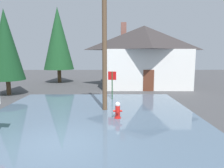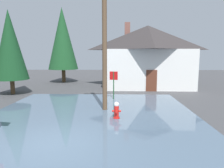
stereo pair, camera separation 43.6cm
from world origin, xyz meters
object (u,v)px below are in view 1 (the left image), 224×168
at_px(fire_hydrant, 118,111).
at_px(pine_tree_short_left, 58,39).
at_px(utility_pole, 105,37).
at_px(stop_sign_far, 112,80).
at_px(pine_tree_mid_left, 6,45).
at_px(house, 144,55).

height_order(fire_hydrant, pine_tree_short_left, pine_tree_short_left).
height_order(utility_pole, pine_tree_short_left, pine_tree_short_left).
height_order(stop_sign_far, pine_tree_mid_left, pine_tree_mid_left).
xyz_separation_m(utility_pole, pine_tree_mid_left, (-8.30, 5.17, -0.19)).
height_order(utility_pole, pine_tree_mid_left, utility_pole).
distance_m(fire_hydrant, pine_tree_short_left, 17.03).
distance_m(fire_hydrant, utility_pole, 4.33).
bearing_deg(house, pine_tree_short_left, 163.54).
bearing_deg(stop_sign_far, pine_tree_short_left, 122.29).
bearing_deg(house, fire_hydrant, -105.17).
relative_size(fire_hydrant, stop_sign_far, 0.44).
xyz_separation_m(stop_sign_far, pine_tree_mid_left, (-8.77, 2.13, 2.65)).
bearing_deg(pine_tree_mid_left, fire_hydrant, -37.41).
xyz_separation_m(house, pine_tree_mid_left, (-12.26, -5.09, 0.83)).
bearing_deg(pine_tree_mid_left, pine_tree_short_left, 73.59).
bearing_deg(utility_pole, fire_hydrant, -67.56).
relative_size(utility_pole, house, 0.90).
distance_m(house, pine_tree_mid_left, 13.30).
bearing_deg(fire_hydrant, pine_tree_mid_left, 142.59).
distance_m(utility_pole, pine_tree_short_left, 14.49).
relative_size(utility_pole, stop_sign_far, 3.88).
relative_size(pine_tree_mid_left, pine_tree_short_left, 0.79).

